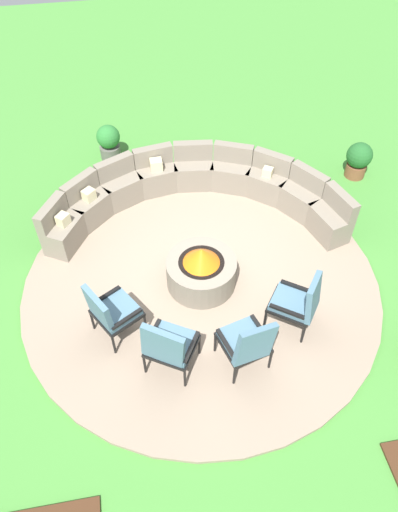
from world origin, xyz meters
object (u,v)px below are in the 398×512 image
at_px(lounge_chair_back_right, 299,302).
at_px(potted_plant_0, 109,141).
at_px(fire_pit, 201,270).
at_px(lounge_chair_front_left, 111,311).
at_px(lounge_chair_back_left, 247,342).
at_px(lounge_chair_front_right, 168,345).
at_px(potted_plant_1, 358,159).
at_px(curved_stone_bench, 195,192).

bearing_deg(lounge_chair_back_right, potted_plant_0, 63.21).
bearing_deg(fire_pit, lounge_chair_front_left, -152.85).
bearing_deg(lounge_chair_front_left, lounge_chair_back_left, 33.55).
distance_m(lounge_chair_front_right, potted_plant_1, 5.44).
height_order(curved_stone_bench, potted_plant_1, curved_stone_bench).
xyz_separation_m(fire_pit, lounge_chair_front_right, (-0.68, -1.40, 0.27)).
bearing_deg(potted_plant_1, lounge_chair_back_right, -125.13).
height_order(fire_pit, potted_plant_0, fire_pit).
bearing_deg(potted_plant_0, lounge_chair_front_right, -84.08).
xyz_separation_m(fire_pit, lounge_chair_back_left, (0.32, -1.52, 0.24)).
relative_size(lounge_chair_back_left, lounge_chair_back_right, 1.01).
bearing_deg(lounge_chair_back_left, lounge_chair_front_right, 157.79).
xyz_separation_m(lounge_chair_front_left, lounge_chair_back_left, (1.70, -0.81, -0.00)).
distance_m(lounge_chair_front_left, lounge_chair_front_right, 0.99).
relative_size(lounge_chair_front_right, potted_plant_0, 1.55).
distance_m(fire_pit, curved_stone_bench, 1.78).
relative_size(fire_pit, lounge_chair_front_left, 1.05).
bearing_deg(lounge_chair_back_right, curved_stone_bench, 55.24).
distance_m(lounge_chair_front_right, potted_plant_0, 5.02).
bearing_deg(curved_stone_bench, lounge_chair_back_left, -87.86).
xyz_separation_m(lounge_chair_back_left, lounge_chair_back_right, (0.86, 0.51, -0.00)).
height_order(lounge_chair_back_left, potted_plant_1, lounge_chair_back_left).
height_order(curved_stone_bench, lounge_chair_front_right, lounge_chair_front_right).
bearing_deg(lounge_chair_front_left, curved_stone_bench, 116.45).
bearing_deg(potted_plant_1, lounge_chair_front_left, -149.05).
bearing_deg(curved_stone_bench, lounge_chair_front_right, -105.56).
bearing_deg(curved_stone_bench, potted_plant_1, 7.06).
bearing_deg(fire_pit, potted_plant_0, 108.50).
bearing_deg(potted_plant_1, lounge_chair_front_right, -138.94).
xyz_separation_m(lounge_chair_front_left, potted_plant_0, (0.18, 4.29, -0.22)).
xyz_separation_m(curved_stone_bench, lounge_chair_front_left, (-1.58, -2.48, 0.20)).
bearing_deg(lounge_chair_front_left, lounge_chair_front_right, 14.13).
xyz_separation_m(curved_stone_bench, potted_plant_0, (-1.40, 1.81, -0.01)).
bearing_deg(lounge_chair_front_right, potted_plant_1, 72.08).
bearing_deg(lounge_chair_front_right, fire_pit, 95.07).
bearing_deg(fire_pit, lounge_chair_back_left, -77.95).
height_order(lounge_chair_front_left, lounge_chair_back_left, lounge_chair_back_left).
xyz_separation_m(lounge_chair_front_right, potted_plant_0, (-0.52, 4.99, -0.24)).
relative_size(curved_stone_bench, lounge_chair_front_right, 4.50).
height_order(fire_pit, potted_plant_1, fire_pit).
xyz_separation_m(lounge_chair_back_right, potted_plant_1, (2.24, 3.18, -0.21)).
bearing_deg(lounge_chair_front_right, lounge_chair_back_left, 24.43).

